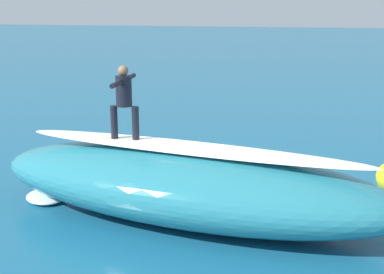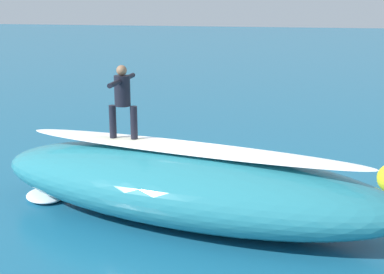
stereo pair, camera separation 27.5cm
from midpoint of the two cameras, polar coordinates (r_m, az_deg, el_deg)
name	(u,v)px [view 2 (the right image)]	position (r m, az deg, el deg)	size (l,w,h in m)	color
ground_plane	(215,192)	(12.67, 3.03, -5.66)	(120.00, 120.00, 0.00)	#196084
wave_crest	(186,185)	(10.89, 0.12, -5.03)	(8.40, 2.67, 1.47)	teal
wave_foam_lip	(186,148)	(10.65, 0.12, -1.12)	(7.14, 0.93, 0.08)	white
surfboard_riding	(124,140)	(11.24, -6.37, -0.34)	(2.10, 0.49, 0.08)	#EAE5C6
surfer_riding	(122,96)	(11.04, -6.50, 4.21)	(0.59, 1.41, 1.48)	black
surfboard_paddling	(245,164)	(14.54, 6.01, -2.80)	(2.29, 0.53, 0.09)	yellow
surfer_paddling	(246,159)	(14.38, 6.18, -2.29)	(0.82, 1.54, 0.29)	black
foam_patch_mid	(293,220)	(11.16, 11.10, -8.44)	(0.71, 0.59, 0.15)	white
foam_patch_far	(46,195)	(12.60, -14.27, -5.86)	(1.01, 0.85, 0.16)	white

